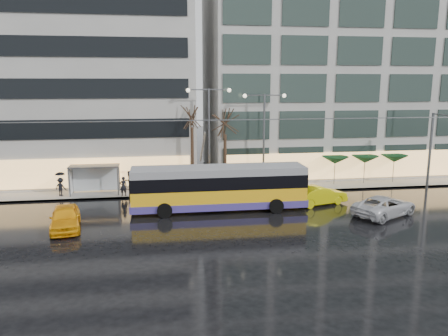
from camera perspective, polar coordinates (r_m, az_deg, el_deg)
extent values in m
plane|color=black|center=(29.30, -3.36, -8.16)|extent=(140.00, 140.00, 0.00)
cube|color=gray|center=(42.88, -2.41, -1.82)|extent=(80.00, 10.00, 0.15)
cube|color=slate|center=(38.10, -1.61, -3.47)|extent=(80.00, 0.10, 0.15)
cube|color=#9F9D98|center=(48.52, -25.37, 11.83)|extent=(34.00, 14.00, 22.00)
cube|color=#9F9D98|center=(51.34, 16.64, 14.00)|extent=(32.00, 14.00, 25.00)
cube|color=yellow|center=(33.45, -0.66, -3.63)|extent=(13.15, 2.80, 1.64)
cube|color=#45378B|center=(33.60, -0.66, -4.53)|extent=(13.20, 2.85, 0.55)
cube|color=black|center=(33.17, -0.67, -1.62)|extent=(13.17, 2.83, 0.99)
cube|color=gray|center=(33.01, -0.67, -0.32)|extent=(13.15, 2.80, 0.55)
cube|color=black|center=(34.68, 10.21, -1.51)|extent=(0.08, 2.52, 1.42)
cube|color=black|center=(33.01, -12.11, -2.22)|extent=(0.08, 2.52, 1.42)
cylinder|color=black|center=(35.67, 5.70, -3.75)|extent=(1.10, 0.39, 1.09)
cylinder|color=black|center=(33.12, 6.84, -4.94)|extent=(1.10, 0.39, 1.09)
cylinder|color=black|center=(34.66, -7.82, -4.24)|extent=(1.10, 0.39, 1.09)
cylinder|color=black|center=(32.03, -7.77, -5.53)|extent=(1.10, 0.39, 1.09)
cylinder|color=#595B60|center=(33.63, -2.76, 2.63)|extent=(0.09, 4.07, 2.88)
cylinder|color=#595B60|center=(34.17, -2.85, 2.76)|extent=(0.09, 4.07, 2.88)
cylinder|color=#595B60|center=(43.99, 25.31, 1.99)|extent=(0.24, 0.24, 7.00)
cylinder|color=#595B60|center=(33.60, -2.69, 6.21)|extent=(42.00, 0.04, 0.04)
cylinder|color=#595B60|center=(34.10, -2.77, 6.28)|extent=(42.00, 0.04, 0.04)
cube|color=#595B60|center=(39.10, -16.60, 0.24)|extent=(4.20, 1.60, 0.12)
cube|color=silver|center=(40.03, -16.37, -1.33)|extent=(4.00, 0.05, 2.20)
cube|color=white|center=(39.69, -19.43, -1.62)|extent=(0.10, 1.40, 2.20)
cylinder|color=#595B60|center=(39.01, -19.55, -1.84)|extent=(0.10, 0.10, 2.40)
cylinder|color=#595B60|center=(40.35, -19.18, -1.40)|extent=(0.10, 0.10, 2.40)
cylinder|color=#595B60|center=(38.44, -13.69, -1.70)|extent=(0.10, 0.10, 2.40)
cylinder|color=#595B60|center=(39.80, -13.51, -1.26)|extent=(0.10, 0.10, 2.40)
cylinder|color=#595B60|center=(38.93, -1.96, 3.71)|extent=(0.18, 0.18, 9.00)
cylinder|color=#595B60|center=(38.52, -3.35, 10.18)|extent=(1.80, 0.10, 0.10)
cylinder|color=#595B60|center=(38.73, -0.66, 10.21)|extent=(1.80, 0.10, 0.10)
sphere|color=#FFF2CC|center=(38.45, -4.71, 10.09)|extent=(0.36, 0.36, 0.36)
sphere|color=#FFF2CC|center=(38.86, 0.68, 10.13)|extent=(0.36, 0.36, 0.36)
cylinder|color=#595B60|center=(39.85, 5.22, 3.48)|extent=(0.18, 0.18, 8.50)
cylinder|color=#595B60|center=(39.31, 4.03, 9.46)|extent=(1.80, 0.10, 0.10)
cylinder|color=#595B60|center=(39.74, 6.60, 9.44)|extent=(1.80, 0.10, 0.10)
sphere|color=#FFF2CC|center=(39.12, 2.73, 9.40)|extent=(0.36, 0.36, 0.36)
sphere|color=#FFF2CC|center=(39.98, 7.86, 9.34)|extent=(0.36, 0.36, 0.36)
cylinder|color=black|center=(39.24, -4.15, 1.23)|extent=(0.28, 0.28, 5.60)
cylinder|color=black|center=(39.84, 0.14, 0.90)|extent=(0.28, 0.28, 4.90)
cylinder|color=#595B60|center=(42.75, 14.23, -0.58)|extent=(0.06, 0.06, 2.20)
cone|color=#103C1A|center=(42.53, 14.31, 1.00)|extent=(2.50, 2.50, 0.70)
cylinder|color=#595B60|center=(43.99, 17.84, -0.46)|extent=(0.06, 0.06, 2.20)
cone|color=#103C1A|center=(43.77, 17.93, 1.08)|extent=(2.50, 2.50, 0.70)
cylinder|color=#595B60|center=(45.39, 21.24, -0.33)|extent=(0.06, 0.06, 2.20)
cone|color=#103C1A|center=(45.18, 21.34, 1.16)|extent=(2.50, 2.50, 0.70)
imported|color=#FCA90D|center=(31.16, -20.02, -6.11)|extent=(2.59, 4.92, 1.59)
imported|color=yellow|center=(35.90, 12.31, -3.50)|extent=(4.92, 2.95, 1.53)
imported|color=silver|center=(34.26, 20.23, -4.67)|extent=(5.93, 4.69, 1.50)
imported|color=black|center=(38.09, -13.01, -2.34)|extent=(0.72, 0.61, 1.68)
imported|color=#D34692|center=(37.89, -13.07, -1.00)|extent=(1.26, 1.27, 0.88)
imported|color=black|center=(40.20, -12.30, -1.58)|extent=(1.05, 1.04, 1.71)
imported|color=black|center=(39.57, -20.53, -2.33)|extent=(1.18, 0.98, 1.59)
imported|color=black|center=(39.37, -20.63, -0.98)|extent=(1.10, 1.10, 0.72)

